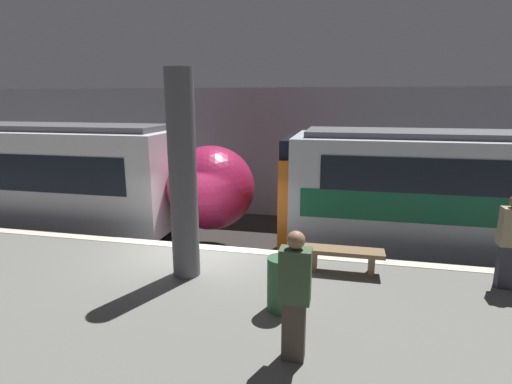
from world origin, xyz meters
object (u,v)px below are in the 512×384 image
support_pillar_near (183,177)px  person_waiting (295,293)px  platform_bench (343,255)px  trash_bin (281,284)px  person_walking (511,240)px

support_pillar_near → person_waiting: 3.18m
person_waiting → platform_bench: bearing=78.3°
platform_bench → trash_bin: size_ratio=1.76×
trash_bin → person_waiting: bearing=-73.8°
support_pillar_near → trash_bin: size_ratio=4.35×
platform_bench → trash_bin: (-0.91, -1.62, 0.09)m
support_pillar_near → person_waiting: support_pillar_near is taller
person_waiting → person_walking: size_ratio=1.03×
person_waiting → person_walking: person_waiting is taller
person_waiting → person_walking: bearing=39.3°
person_waiting → person_walking: (3.32, 2.72, -0.02)m
person_walking → trash_bin: 4.00m
person_walking → platform_bench: person_walking is taller
support_pillar_near → person_waiting: (2.25, -2.04, -0.96)m
trash_bin → platform_bench: bearing=60.6°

